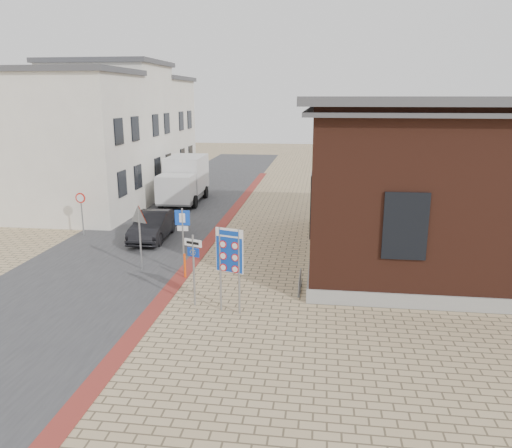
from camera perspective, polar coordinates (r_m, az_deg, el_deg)
The scene contains 16 objects.
ground at distance 16.65m, azimuth -4.64°, elevation -9.77°, with size 120.00×120.00×0.00m, color tan.
road_strip at distance 31.85m, azimuth -8.65°, elevation 1.89°, with size 7.00×60.00×0.02m, color #38383A.
curb_strip at distance 26.29m, azimuth -4.32°, elevation -0.63°, with size 0.60×40.00×0.02m, color maroon.
brick_building at distance 22.80m, azimuth 22.02°, elevation 4.97°, with size 13.00×13.00×6.80m.
townhouse_near at distance 30.53m, azimuth -20.61°, elevation 8.51°, with size 7.40×6.40×8.30m.
townhouse_mid at distance 35.90m, azimuth -16.16°, elevation 10.24°, with size 7.40×6.40×9.10m.
townhouse_far at distance 41.48m, azimuth -12.80°, elevation 10.37°, with size 7.40×6.40×8.30m.
bike_rack at distance 18.26m, azimuth 5.03°, elevation -6.66°, with size 0.08×1.80×0.60m.
sedan at distance 24.85m, azimuth -11.72°, elevation -0.20°, with size 1.44×4.12×1.36m, color black.
box_truck at distance 33.22m, azimuth -8.22°, elevation 5.07°, with size 2.55×5.70×2.95m.
border_sign at distance 15.80m, azimuth -3.05°, elevation -3.28°, with size 0.93×0.33×2.80m.
essen_sign at distance 16.51m, azimuth -7.16°, elevation -4.01°, with size 0.63×0.27×2.45m.
parking_sign at distance 19.46m, azimuth -8.37°, elevation -0.61°, with size 0.58×0.07×2.65m.
yield_sign at distance 20.25m, azimuth -13.21°, elevation 0.26°, with size 0.88×0.40×2.60m.
speed_sign at distance 26.27m, azimuth -19.33°, elevation 1.80°, with size 0.52×0.07×2.19m.
bollard at distance 19.42m, azimuth -8.14°, elevation -4.75°, with size 0.09×0.09×0.97m, color #FF4E0D.
Camera 1 is at (3.33, -14.84, 6.79)m, focal length 35.00 mm.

